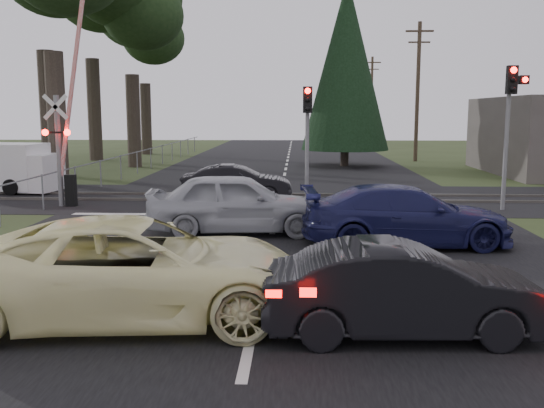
# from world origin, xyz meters

# --- Properties ---
(ground) EXTENTS (120.00, 120.00, 0.00)m
(ground) POSITION_xyz_m (0.00, 0.00, 0.00)
(ground) COLOR #2D391A
(ground) RESTS_ON ground
(road) EXTENTS (14.00, 100.00, 0.01)m
(road) POSITION_xyz_m (0.00, 10.00, 0.01)
(road) COLOR black
(road) RESTS_ON ground
(rail_corridor) EXTENTS (120.00, 8.00, 0.01)m
(rail_corridor) POSITION_xyz_m (0.00, 12.00, 0.01)
(rail_corridor) COLOR black
(rail_corridor) RESTS_ON ground
(stop_line) EXTENTS (13.00, 0.35, 0.00)m
(stop_line) POSITION_xyz_m (0.00, 8.20, 0.01)
(stop_line) COLOR silver
(stop_line) RESTS_ON ground
(rail_near) EXTENTS (120.00, 0.12, 0.10)m
(rail_near) POSITION_xyz_m (0.00, 11.20, 0.05)
(rail_near) COLOR #59544C
(rail_near) RESTS_ON ground
(rail_far) EXTENTS (120.00, 0.12, 0.10)m
(rail_far) POSITION_xyz_m (0.00, 12.80, 0.05)
(rail_far) COLOR #59544C
(rail_far) RESTS_ON ground
(crossing_signal) EXTENTS (1.62, 0.38, 6.96)m
(crossing_signal) POSITION_xyz_m (-7.27, 9.79, 2.06)
(crossing_signal) COLOR slate
(crossing_signal) RESTS_ON ground
(traffic_signal_right) EXTENTS (0.68, 0.48, 4.70)m
(traffic_signal_right) POSITION_xyz_m (7.55, 9.47, 3.31)
(traffic_signal_right) COLOR slate
(traffic_signal_right) RESTS_ON ground
(traffic_signal_center) EXTENTS (0.32, 0.48, 4.10)m
(traffic_signal_center) POSITION_xyz_m (1.00, 10.68, 2.81)
(traffic_signal_center) COLOR slate
(traffic_signal_center) RESTS_ON ground
(utility_pole_mid) EXTENTS (1.80, 0.26, 9.00)m
(utility_pole_mid) POSITION_xyz_m (8.50, 30.00, 4.73)
(utility_pole_mid) COLOR #4C3D2D
(utility_pole_mid) RESTS_ON ground
(utility_pole_far) EXTENTS (1.80, 0.26, 9.00)m
(utility_pole_far) POSITION_xyz_m (8.50, 55.00, 4.73)
(utility_pole_far) COLOR #4C3D2D
(utility_pole_far) RESTS_ON ground
(euc_tree_c) EXTENTS (6.00, 6.00, 13.20)m
(euc_tree_c) POSITION_xyz_m (-9.00, 25.00, 9.51)
(euc_tree_c) COLOR #473D33
(euc_tree_c) RESTS_ON ground
(euc_tree_e) EXTENTS (6.00, 6.00, 13.20)m
(euc_tree_e) POSITION_xyz_m (-11.00, 36.00, 9.51)
(euc_tree_e) COLOR #473D33
(euc_tree_e) RESTS_ON ground
(conifer_tree) EXTENTS (5.20, 5.20, 11.00)m
(conifer_tree) POSITION_xyz_m (3.50, 26.00, 5.99)
(conifer_tree) COLOR #473D33
(conifer_tree) RESTS_ON ground
(fence_left) EXTENTS (0.10, 36.00, 1.20)m
(fence_left) POSITION_xyz_m (-7.80, 22.50, 0.00)
(fence_left) COLOR slate
(fence_left) RESTS_ON ground
(cream_coupe) EXTENTS (5.98, 3.20, 1.60)m
(cream_coupe) POSITION_xyz_m (-1.84, -1.54, 0.80)
(cream_coupe) COLOR #FFF9B6
(cream_coupe) RESTS_ON ground
(dark_hatchback) EXTENTS (4.16, 1.59, 1.35)m
(dark_hatchback) POSITION_xyz_m (2.21, -2.08, 0.68)
(dark_hatchback) COLOR black
(dark_hatchback) RESTS_ON ground
(silver_car) EXTENTS (4.96, 2.33, 1.64)m
(silver_car) POSITION_xyz_m (-0.95, 5.33, 0.82)
(silver_car) COLOR #A8AAB0
(silver_car) RESTS_ON ground
(blue_sedan) EXTENTS (5.20, 2.43, 1.47)m
(blue_sedan) POSITION_xyz_m (3.31, 4.00, 0.73)
(blue_sedan) COLOR #171947
(blue_sedan) RESTS_ON ground
(dark_car_far) EXTENTS (4.05, 1.56, 1.32)m
(dark_car_far) POSITION_xyz_m (-1.55, 11.23, 0.66)
(dark_car_far) COLOR black
(dark_car_far) RESTS_ON ground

